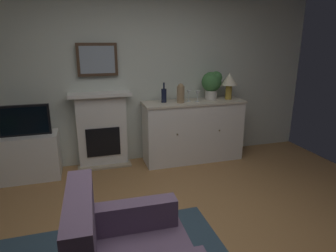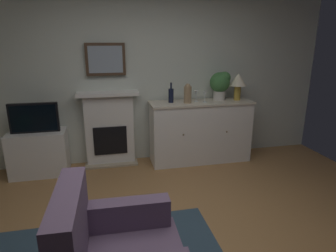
% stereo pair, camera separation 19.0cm
% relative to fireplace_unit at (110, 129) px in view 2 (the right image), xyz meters
% --- Properties ---
extents(wall_rear, '(5.68, 0.06, 2.86)m').
position_rel_fireplace_unit_xyz_m(wall_rear, '(0.54, 0.13, 0.88)').
color(wall_rear, silver).
rests_on(wall_rear, ground_plane).
extents(fireplace_unit, '(0.87, 0.30, 1.10)m').
position_rel_fireplace_unit_xyz_m(fireplace_unit, '(0.00, 0.00, 0.00)').
color(fireplace_unit, white).
rests_on(fireplace_unit, ground_plane).
extents(framed_picture, '(0.55, 0.04, 0.45)m').
position_rel_fireplace_unit_xyz_m(framed_picture, '(-0.00, 0.05, 1.00)').
color(framed_picture, '#473323').
extents(sideboard_cabinet, '(1.53, 0.49, 0.93)m').
position_rel_fireplace_unit_xyz_m(sideboard_cabinet, '(1.35, -0.18, -0.08)').
color(sideboard_cabinet, white).
rests_on(sideboard_cabinet, ground_plane).
extents(table_lamp, '(0.26, 0.26, 0.40)m').
position_rel_fireplace_unit_xyz_m(table_lamp, '(1.92, -0.18, 0.66)').
color(table_lamp, '#B79338').
rests_on(table_lamp, sideboard_cabinet).
extents(wine_bottle, '(0.08, 0.08, 0.29)m').
position_rel_fireplace_unit_xyz_m(wine_bottle, '(0.90, -0.14, 0.49)').
color(wine_bottle, black).
rests_on(wine_bottle, sideboard_cabinet).
extents(wine_glass_left, '(0.07, 0.07, 0.16)m').
position_rel_fireplace_unit_xyz_m(wine_glass_left, '(1.28, -0.16, 0.51)').
color(wine_glass_left, silver).
rests_on(wine_glass_left, sideboard_cabinet).
extents(wine_glass_center, '(0.07, 0.07, 0.16)m').
position_rel_fireplace_unit_xyz_m(wine_glass_center, '(1.39, -0.23, 0.51)').
color(wine_glass_center, silver).
rests_on(wine_glass_center, sideboard_cabinet).
extents(vase_decorative, '(0.11, 0.11, 0.28)m').
position_rel_fireplace_unit_xyz_m(vase_decorative, '(1.13, -0.23, 0.52)').
color(vase_decorative, '#9E7F5B').
rests_on(vase_decorative, sideboard_cabinet).
extents(tv_cabinet, '(0.75, 0.42, 0.62)m').
position_rel_fireplace_unit_xyz_m(tv_cabinet, '(-0.97, -0.16, -0.24)').
color(tv_cabinet, white).
rests_on(tv_cabinet, ground_plane).
extents(tv_set, '(0.62, 0.07, 0.40)m').
position_rel_fireplace_unit_xyz_m(tv_set, '(-0.98, -0.19, 0.27)').
color(tv_set, black).
rests_on(tv_set, tv_cabinet).
extents(potted_plant_small, '(0.30, 0.30, 0.43)m').
position_rel_fireplace_unit_xyz_m(potted_plant_small, '(1.66, -0.13, 0.64)').
color(potted_plant_small, beige).
rests_on(potted_plant_small, sideboard_cabinet).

